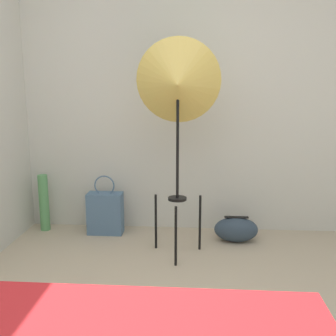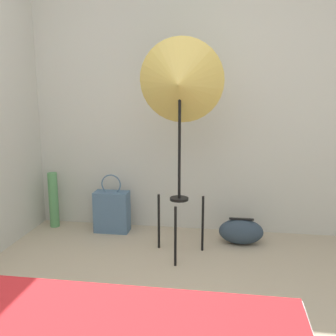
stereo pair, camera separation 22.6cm
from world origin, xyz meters
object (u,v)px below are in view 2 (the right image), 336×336
tote_bag (112,211)px  duffel_bag (241,231)px  photo_umbrella (180,84)px  paper_roll (54,200)px

tote_bag → duffel_bag: size_ratio=1.45×
photo_umbrella → tote_bag: (-0.67, 0.41, -1.14)m
duffel_bag → tote_bag: bearing=174.4°
paper_roll → photo_umbrella: bearing=-20.0°
duffel_bag → paper_roll: (-1.75, 0.16, 0.15)m
tote_bag → paper_roll: (-0.59, 0.04, 0.07)m
photo_umbrella → duffel_bag: 1.35m
tote_bag → paper_roll: bearing=175.6°
tote_bag → duffel_bag: bearing=-5.6°
duffel_bag → paper_roll: size_ratio=0.71×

